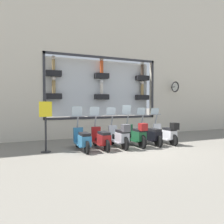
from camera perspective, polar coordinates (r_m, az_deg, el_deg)
ground_plane at (r=8.70m, az=6.00°, el=-9.49°), size 120.00×120.00×0.00m
building_facade at (r=12.41m, az=-2.52°, el=20.30°), size 1.24×36.00×10.98m
scooter_white_0 at (r=9.87m, az=14.00°, el=-5.41°), size 1.80×0.61×1.55m
scooter_black_1 at (r=9.50m, az=10.12°, el=-5.92°), size 1.80×0.60×1.57m
scooter_green_2 at (r=9.06m, az=6.30°, el=-5.90°), size 1.81×0.60×1.70m
scooter_silver_3 at (r=8.72m, az=1.99°, el=-6.27°), size 1.80×0.60×1.60m
scooter_red_4 at (r=8.49m, az=-2.80°, el=-6.90°), size 1.79×0.60×1.63m
scooter_teal_5 at (r=8.27m, az=-7.73°, el=-7.15°), size 1.79×0.61×1.65m
shop_sign_post at (r=8.24m, az=-16.94°, el=-2.99°), size 0.36×0.45×1.89m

